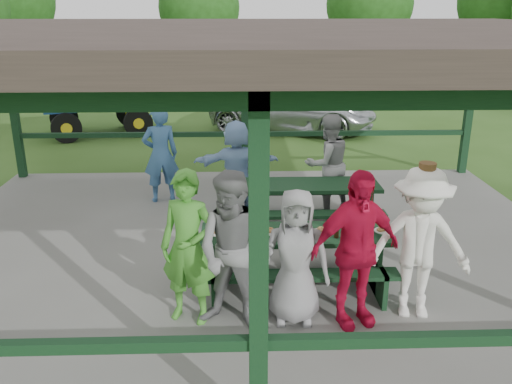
{
  "coord_description": "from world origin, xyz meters",
  "views": [
    {
      "loc": [
        -0.15,
        -7.55,
        3.58
      ],
      "look_at": [
        0.1,
        -0.3,
        1.09
      ],
      "focal_mm": 38.0,
      "sensor_mm": 36.0,
      "label": 1
    }
  ],
  "objects_px": {
    "spectator_lblue": "(237,166)",
    "farm_trailer": "(99,109)",
    "spectator_blue": "(161,154)",
    "picnic_table_near": "(295,252)",
    "contestant_grey_mid": "(295,257)",
    "contestant_green": "(188,248)",
    "pickup_truck": "(293,108)",
    "contestant_red": "(355,249)",
    "spectator_grey": "(327,164)",
    "contestant_white_fedora": "(419,244)",
    "contestant_grey_left": "(235,253)",
    "picnic_table_far": "(300,200)"
  },
  "relations": [
    {
      "from": "spectator_lblue",
      "to": "farm_trailer",
      "type": "height_order",
      "value": "spectator_lblue"
    },
    {
      "from": "spectator_lblue",
      "to": "spectator_blue",
      "type": "relative_size",
      "value": 0.91
    },
    {
      "from": "picnic_table_near",
      "to": "contestant_grey_mid",
      "type": "height_order",
      "value": "contestant_grey_mid"
    },
    {
      "from": "contestant_green",
      "to": "pickup_truck",
      "type": "distance_m",
      "value": 10.87
    },
    {
      "from": "contestant_red",
      "to": "spectator_grey",
      "type": "distance_m",
      "value": 3.62
    },
    {
      "from": "contestant_red",
      "to": "contestant_grey_mid",
      "type": "bearing_deg",
      "value": 155.74
    },
    {
      "from": "spectator_blue",
      "to": "pickup_truck",
      "type": "bearing_deg",
      "value": -131.44
    },
    {
      "from": "contestant_white_fedora",
      "to": "contestant_red",
      "type": "bearing_deg",
      "value": -162.33
    },
    {
      "from": "picnic_table_near",
      "to": "farm_trailer",
      "type": "relative_size",
      "value": 0.57
    },
    {
      "from": "contestant_grey_left",
      "to": "contestant_white_fedora",
      "type": "bearing_deg",
      "value": 23.98
    },
    {
      "from": "spectator_blue",
      "to": "spectator_grey",
      "type": "relative_size",
      "value": 1.02
    },
    {
      "from": "picnic_table_near",
      "to": "farm_trailer",
      "type": "distance_m",
      "value": 10.69
    },
    {
      "from": "contestant_grey_mid",
      "to": "spectator_blue",
      "type": "xyz_separation_m",
      "value": [
        -2.07,
        4.19,
        0.1
      ]
    },
    {
      "from": "spectator_lblue",
      "to": "contestant_grey_mid",
      "type": "bearing_deg",
      "value": 97.07
    },
    {
      "from": "contestant_grey_mid",
      "to": "contestant_white_fedora",
      "type": "xyz_separation_m",
      "value": [
        1.43,
        0.06,
        0.11
      ]
    },
    {
      "from": "picnic_table_far",
      "to": "farm_trailer",
      "type": "height_order",
      "value": "farm_trailer"
    },
    {
      "from": "spectator_lblue",
      "to": "contestant_white_fedora",
      "type": "bearing_deg",
      "value": 116.94
    },
    {
      "from": "contestant_green",
      "to": "contestant_grey_mid",
      "type": "height_order",
      "value": "contestant_green"
    },
    {
      "from": "pickup_truck",
      "to": "farm_trailer",
      "type": "xyz_separation_m",
      "value": [
        -5.73,
        -0.3,
        0.04
      ]
    },
    {
      "from": "contestant_green",
      "to": "spectator_lblue",
      "type": "distance_m",
      "value": 3.65
    },
    {
      "from": "pickup_truck",
      "to": "farm_trailer",
      "type": "height_order",
      "value": "farm_trailer"
    },
    {
      "from": "picnic_table_near",
      "to": "contestant_grey_left",
      "type": "xyz_separation_m",
      "value": [
        -0.76,
        -0.94,
        0.45
      ]
    },
    {
      "from": "picnic_table_near",
      "to": "contestant_green",
      "type": "xyz_separation_m",
      "value": [
        -1.29,
        -0.77,
        0.44
      ]
    },
    {
      "from": "contestant_grey_left",
      "to": "contestant_grey_mid",
      "type": "height_order",
      "value": "contestant_grey_left"
    },
    {
      "from": "contestant_green",
      "to": "contestant_white_fedora",
      "type": "bearing_deg",
      "value": 19.02
    },
    {
      "from": "picnic_table_near",
      "to": "spectator_blue",
      "type": "bearing_deg",
      "value": 122.55
    },
    {
      "from": "contestant_red",
      "to": "spectator_blue",
      "type": "relative_size",
      "value": 1.03
    },
    {
      "from": "picnic_table_near",
      "to": "spectator_lblue",
      "type": "relative_size",
      "value": 1.47
    },
    {
      "from": "pickup_truck",
      "to": "contestant_white_fedora",
      "type": "bearing_deg",
      "value": -159.37
    },
    {
      "from": "spectator_blue",
      "to": "contestant_grey_mid",
      "type": "bearing_deg",
      "value": 100.44
    },
    {
      "from": "contestant_white_fedora",
      "to": "picnic_table_far",
      "type": "bearing_deg",
      "value": 117.94
    },
    {
      "from": "contestant_grey_left",
      "to": "contestant_red",
      "type": "xyz_separation_m",
      "value": [
        1.34,
        0.04,
        -0.0
      ]
    },
    {
      "from": "contestant_red",
      "to": "pickup_truck",
      "type": "relative_size",
      "value": 0.37
    },
    {
      "from": "contestant_green",
      "to": "farm_trailer",
      "type": "distance_m",
      "value": 10.91
    },
    {
      "from": "contestant_white_fedora",
      "to": "pickup_truck",
      "type": "bearing_deg",
      "value": 99.2
    },
    {
      "from": "picnic_table_far",
      "to": "contestant_grey_left",
      "type": "distance_m",
      "value": 3.16
    },
    {
      "from": "contestant_white_fedora",
      "to": "spectator_blue",
      "type": "bearing_deg",
      "value": 137.4
    },
    {
      "from": "picnic_table_far",
      "to": "pickup_truck",
      "type": "height_order",
      "value": "pickup_truck"
    },
    {
      "from": "contestant_white_fedora",
      "to": "contestant_grey_mid",
      "type": "bearing_deg",
      "value": -170.3
    },
    {
      "from": "contestant_green",
      "to": "contestant_grey_left",
      "type": "relative_size",
      "value": 0.98
    },
    {
      "from": "contestant_grey_left",
      "to": "spectator_blue",
      "type": "xyz_separation_m",
      "value": [
        -1.39,
        4.31,
        -0.02
      ]
    },
    {
      "from": "pickup_truck",
      "to": "contestant_red",
      "type": "bearing_deg",
      "value": -163.47
    },
    {
      "from": "contestant_white_fedora",
      "to": "spectator_lblue",
      "type": "bearing_deg",
      "value": 127.29
    },
    {
      "from": "contestant_white_fedora",
      "to": "spectator_blue",
      "type": "relative_size",
      "value": 1.04
    },
    {
      "from": "picnic_table_far",
      "to": "contestant_red",
      "type": "bearing_deg",
      "value": -84.5
    },
    {
      "from": "picnic_table_far",
      "to": "contestant_white_fedora",
      "type": "xyz_separation_m",
      "value": [
        1.05,
        -2.76,
        0.44
      ]
    },
    {
      "from": "picnic_table_far",
      "to": "contestant_grey_mid",
      "type": "bearing_deg",
      "value": -97.68
    },
    {
      "from": "spectator_blue",
      "to": "spectator_grey",
      "type": "xyz_separation_m",
      "value": [
        2.99,
        -0.66,
        -0.02
      ]
    },
    {
      "from": "spectator_grey",
      "to": "contestant_grey_left",
      "type": "bearing_deg",
      "value": 45.32
    },
    {
      "from": "picnic_table_near",
      "to": "pickup_truck",
      "type": "bearing_deg",
      "value": 84.43
    }
  ]
}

